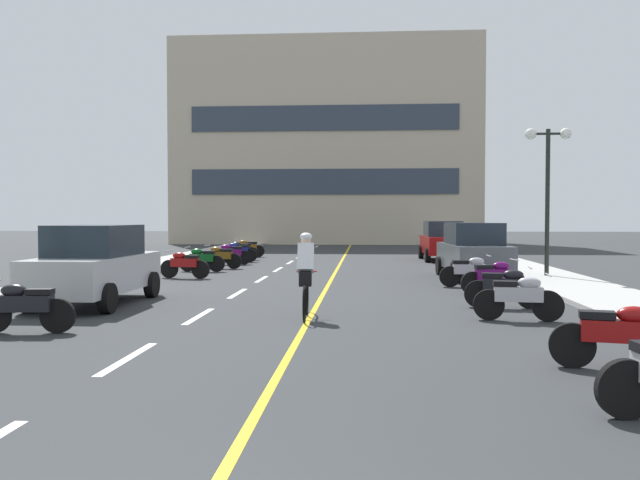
{
  "coord_description": "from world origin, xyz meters",
  "views": [
    {
      "loc": [
        1.36,
        -3.09,
        2.0
      ],
      "look_at": [
        -0.27,
        20.25,
        1.19
      ],
      "focal_mm": 37.19,
      "sensor_mm": 36.0,
      "label": 1
    }
  ],
  "objects_px": {
    "parked_car_mid": "(473,251)",
    "motorcycle_7": "(184,264)",
    "motorcycle_3": "(519,297)",
    "motorcycle_12": "(240,250)",
    "motorcycle_10": "(231,254)",
    "parked_car_near": "(95,265)",
    "parked_car_far": "(443,241)",
    "motorcycle_4": "(504,287)",
    "motorcycle_9": "(220,257)",
    "motorcycle_8": "(202,259)",
    "motorcycle_1": "(619,335)",
    "motorcycle_2": "(25,306)",
    "motorcycle_5": "(494,276)",
    "cyclist_rider": "(306,273)",
    "motorcycle_6": "(470,271)",
    "motorcycle_13": "(247,248)",
    "motorcycle_11": "(238,252)",
    "street_lamp_mid": "(548,167)"
  },
  "relations": [
    {
      "from": "motorcycle_8",
      "to": "motorcycle_9",
      "type": "distance_m",
      "value": 1.52
    },
    {
      "from": "motorcycle_12",
      "to": "motorcycle_1",
      "type": "bearing_deg",
      "value": -67.19
    },
    {
      "from": "motorcycle_4",
      "to": "motorcycle_9",
      "type": "relative_size",
      "value": 1.0
    },
    {
      "from": "motorcycle_4",
      "to": "motorcycle_13",
      "type": "xyz_separation_m",
      "value": [
        -8.96,
        17.97,
        0.0
      ]
    },
    {
      "from": "motorcycle_6",
      "to": "motorcycle_7",
      "type": "relative_size",
      "value": 1.0
    },
    {
      "from": "parked_car_far",
      "to": "cyclist_rider",
      "type": "xyz_separation_m",
      "value": [
        -4.74,
        -17.91,
        -0.03
      ]
    },
    {
      "from": "parked_car_mid",
      "to": "motorcycle_7",
      "type": "height_order",
      "value": "parked_car_mid"
    },
    {
      "from": "motorcycle_5",
      "to": "motorcycle_10",
      "type": "distance_m",
      "value": 13.58
    },
    {
      "from": "motorcycle_3",
      "to": "motorcycle_12",
      "type": "relative_size",
      "value": 1.0
    },
    {
      "from": "parked_car_mid",
      "to": "motorcycle_8",
      "type": "bearing_deg",
      "value": 167.69
    },
    {
      "from": "motorcycle_13",
      "to": "motorcycle_11",
      "type": "bearing_deg",
      "value": -86.59
    },
    {
      "from": "motorcycle_10",
      "to": "parked_car_mid",
      "type": "bearing_deg",
      "value": -31.8
    },
    {
      "from": "parked_car_far",
      "to": "motorcycle_2",
      "type": "relative_size",
      "value": 2.49
    },
    {
      "from": "parked_car_far",
      "to": "motorcycle_3",
      "type": "height_order",
      "value": "parked_car_far"
    },
    {
      "from": "motorcycle_12",
      "to": "cyclist_rider",
      "type": "distance_m",
      "value": 18.11
    },
    {
      "from": "motorcycle_3",
      "to": "motorcycle_13",
      "type": "relative_size",
      "value": 1.03
    },
    {
      "from": "motorcycle_2",
      "to": "motorcycle_12",
      "type": "xyz_separation_m",
      "value": [
        -0.01,
        19.6,
        0.0
      ]
    },
    {
      "from": "motorcycle_12",
      "to": "parked_car_near",
      "type": "bearing_deg",
      "value": -91.15
    },
    {
      "from": "motorcycle_5",
      "to": "motorcycle_7",
      "type": "xyz_separation_m",
      "value": [
        -9.21,
        3.89,
        0.0
      ]
    },
    {
      "from": "motorcycle_3",
      "to": "motorcycle_6",
      "type": "height_order",
      "value": "same"
    },
    {
      "from": "motorcycle_4",
      "to": "motorcycle_5",
      "type": "bearing_deg",
      "value": 84.2
    },
    {
      "from": "motorcycle_10",
      "to": "motorcycle_12",
      "type": "bearing_deg",
      "value": 93.23
    },
    {
      "from": "parked_car_near",
      "to": "motorcycle_5",
      "type": "height_order",
      "value": "parked_car_near"
    },
    {
      "from": "parked_car_mid",
      "to": "motorcycle_7",
      "type": "distance_m",
      "value": 9.44
    },
    {
      "from": "motorcycle_6",
      "to": "motorcycle_13",
      "type": "height_order",
      "value": "same"
    },
    {
      "from": "parked_car_mid",
      "to": "motorcycle_3",
      "type": "xyz_separation_m",
      "value": [
        -0.55,
        -8.88,
        -0.44
      ]
    },
    {
      "from": "motorcycle_2",
      "to": "motorcycle_4",
      "type": "height_order",
      "value": "same"
    },
    {
      "from": "street_lamp_mid",
      "to": "motorcycle_10",
      "type": "relative_size",
      "value": 2.8
    },
    {
      "from": "motorcycle_10",
      "to": "cyclist_rider",
      "type": "relative_size",
      "value": 0.96
    },
    {
      "from": "motorcycle_1",
      "to": "motorcycle_2",
      "type": "height_order",
      "value": "same"
    },
    {
      "from": "parked_car_far",
      "to": "motorcycle_9",
      "type": "bearing_deg",
      "value": -148.66
    },
    {
      "from": "motorcycle_9",
      "to": "motorcycle_3",
      "type": "bearing_deg",
      "value": -55.35
    },
    {
      "from": "motorcycle_10",
      "to": "cyclist_rider",
      "type": "bearing_deg",
      "value": -72.7
    },
    {
      "from": "motorcycle_3",
      "to": "motorcycle_13",
      "type": "height_order",
      "value": "same"
    },
    {
      "from": "motorcycle_8",
      "to": "motorcycle_10",
      "type": "height_order",
      "value": "same"
    },
    {
      "from": "motorcycle_2",
      "to": "motorcycle_5",
      "type": "relative_size",
      "value": 1.0
    },
    {
      "from": "motorcycle_8",
      "to": "motorcycle_10",
      "type": "bearing_deg",
      "value": 84.94
    },
    {
      "from": "motorcycle_3",
      "to": "motorcycle_8",
      "type": "xyz_separation_m",
      "value": [
        -8.95,
        10.96,
        0.0
      ]
    },
    {
      "from": "motorcycle_8",
      "to": "motorcycle_13",
      "type": "distance_m",
      "value": 8.83
    },
    {
      "from": "motorcycle_6",
      "to": "motorcycle_9",
      "type": "xyz_separation_m",
      "value": [
        -8.62,
        6.23,
        0.0
      ]
    },
    {
      "from": "motorcycle_6",
      "to": "parked_car_near",
      "type": "bearing_deg",
      "value": -154.28
    },
    {
      "from": "street_lamp_mid",
      "to": "motorcycle_9",
      "type": "bearing_deg",
      "value": 162.9
    },
    {
      "from": "parked_car_mid",
      "to": "motorcycle_3",
      "type": "bearing_deg",
      "value": -93.55
    },
    {
      "from": "motorcycle_11",
      "to": "street_lamp_mid",
      "type": "bearing_deg",
      "value": -32.25
    },
    {
      "from": "cyclist_rider",
      "to": "motorcycle_1",
      "type": "bearing_deg",
      "value": -43.54
    },
    {
      "from": "parked_car_near",
      "to": "parked_car_far",
      "type": "bearing_deg",
      "value": 59.08
    },
    {
      "from": "motorcycle_7",
      "to": "cyclist_rider",
      "type": "xyz_separation_m",
      "value": [
        4.72,
        -8.16,
        0.41
      ]
    },
    {
      "from": "motorcycle_2",
      "to": "motorcycle_11",
      "type": "relative_size",
      "value": 1.0
    },
    {
      "from": "motorcycle_4",
      "to": "motorcycle_13",
      "type": "distance_m",
      "value": 20.08
    },
    {
      "from": "motorcycle_8",
      "to": "motorcycle_7",
      "type": "bearing_deg",
      "value": -87.93
    }
  ]
}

